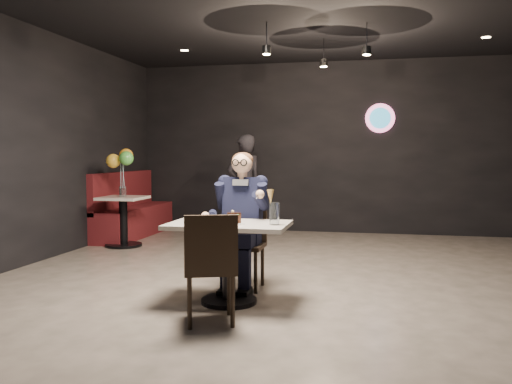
% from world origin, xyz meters
% --- Properties ---
extents(floor, '(9.00, 9.00, 0.00)m').
position_xyz_m(floor, '(0.00, 0.00, 0.00)').
color(floor, gray).
rests_on(floor, ground).
extents(wall_sign, '(0.50, 0.06, 0.50)m').
position_xyz_m(wall_sign, '(0.80, 4.47, 2.00)').
color(wall_sign, pink).
rests_on(wall_sign, floor).
extents(pendant_lights, '(1.40, 1.20, 0.36)m').
position_xyz_m(pendant_lights, '(0.00, 2.00, 2.88)').
color(pendant_lights, black).
rests_on(pendant_lights, floor).
extents(main_table, '(1.10, 0.70, 0.75)m').
position_xyz_m(main_table, '(-0.59, -0.33, 0.38)').
color(main_table, white).
rests_on(main_table, floor).
extents(chair_far, '(0.42, 0.46, 0.92)m').
position_xyz_m(chair_far, '(-0.59, 0.22, 0.46)').
color(chair_far, black).
rests_on(chair_far, floor).
extents(chair_near, '(0.55, 0.58, 0.92)m').
position_xyz_m(chair_near, '(-0.59, -0.92, 0.46)').
color(chair_near, black).
rests_on(chair_near, floor).
extents(seated_man, '(0.60, 0.80, 1.44)m').
position_xyz_m(seated_man, '(-0.59, 0.22, 0.72)').
color(seated_man, black).
rests_on(seated_man, floor).
extents(dessert_plate, '(0.20, 0.20, 0.01)m').
position_xyz_m(dessert_plate, '(-0.53, -0.41, 0.76)').
color(dessert_plate, white).
rests_on(dessert_plate, main_table).
extents(cake_slice, '(0.15, 0.13, 0.09)m').
position_xyz_m(cake_slice, '(-0.52, -0.39, 0.80)').
color(cake_slice, black).
rests_on(cake_slice, dessert_plate).
extents(mint_leaf, '(0.07, 0.04, 0.01)m').
position_xyz_m(mint_leaf, '(-0.50, -0.41, 0.84)').
color(mint_leaf, '#39912F').
rests_on(mint_leaf, cake_slice).
extents(sundae_glass, '(0.09, 0.09, 0.20)m').
position_xyz_m(sundae_glass, '(-0.16, -0.36, 0.85)').
color(sundae_glass, silver).
rests_on(sundae_glass, main_table).
extents(wafer_cone, '(0.08, 0.08, 0.13)m').
position_xyz_m(wafer_cone, '(-0.19, -0.36, 1.00)').
color(wafer_cone, tan).
rests_on(wafer_cone, sundae_glass).
extents(booth_bench, '(0.54, 2.17, 1.08)m').
position_xyz_m(booth_bench, '(-3.25, 3.33, 0.54)').
color(booth_bench, '#4F1012').
rests_on(booth_bench, floor).
extents(side_table, '(0.63, 0.63, 0.78)m').
position_xyz_m(side_table, '(-2.95, 2.33, 0.39)').
color(side_table, white).
rests_on(side_table, floor).
extents(balloon_vase, '(0.10, 0.10, 0.16)m').
position_xyz_m(balloon_vase, '(-2.95, 2.33, 0.83)').
color(balloon_vase, silver).
rests_on(balloon_vase, side_table).
extents(balloon_bunch, '(0.38, 0.38, 0.63)m').
position_xyz_m(balloon_bunch, '(-2.95, 2.33, 1.22)').
color(balloon_bunch, yellow).
rests_on(balloon_bunch, balloon_vase).
extents(passerby, '(0.74, 0.72, 1.71)m').
position_xyz_m(passerby, '(-1.40, 3.66, 0.85)').
color(passerby, black).
rests_on(passerby, floor).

